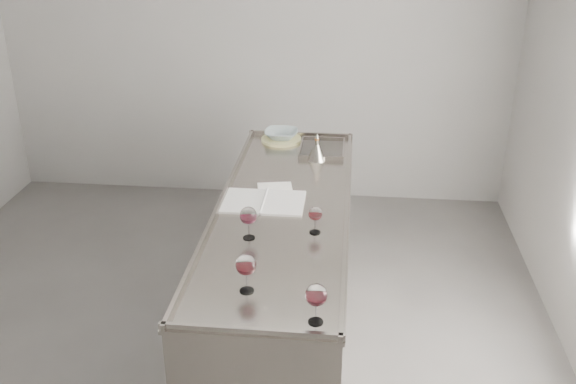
# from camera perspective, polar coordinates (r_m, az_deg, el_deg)

# --- Properties ---
(room_shell) EXTENTS (4.54, 5.04, 2.84)m
(room_shell) POSITION_cam_1_polar(r_m,az_deg,el_deg) (3.33, -9.65, 3.96)
(room_shell) COLOR #4D4A48
(room_shell) RESTS_ON ground
(counter) EXTENTS (0.77, 2.42, 0.97)m
(counter) POSITION_cam_1_polar(r_m,az_deg,el_deg) (3.92, -0.42, -7.43)
(counter) COLOR gray
(counter) RESTS_ON ground
(wine_glass_left) EXTENTS (0.09, 0.09, 0.18)m
(wine_glass_left) POSITION_cam_1_polar(r_m,az_deg,el_deg) (3.31, -3.55, -2.18)
(wine_glass_left) COLOR white
(wine_glass_left) RESTS_ON counter
(wine_glass_middle) EXTENTS (0.09, 0.09, 0.19)m
(wine_glass_middle) POSITION_cam_1_polar(r_m,az_deg,el_deg) (2.87, -3.75, -6.57)
(wine_glass_middle) COLOR white
(wine_glass_middle) RESTS_ON counter
(wine_glass_right) EXTENTS (0.09, 0.09, 0.18)m
(wine_glass_right) POSITION_cam_1_polar(r_m,az_deg,el_deg) (2.68, 2.52, -9.23)
(wine_glass_right) COLOR white
(wine_glass_right) RESTS_ON counter
(wine_glass_small) EXTENTS (0.07, 0.07, 0.15)m
(wine_glass_small) POSITION_cam_1_polar(r_m,az_deg,el_deg) (3.37, 2.44, -2.01)
(wine_glass_small) COLOR white
(wine_glass_small) RESTS_ON counter
(notebook) EXTENTS (0.47, 0.33, 0.02)m
(notebook) POSITION_cam_1_polar(r_m,az_deg,el_deg) (3.73, -2.17, -0.88)
(notebook) COLOR white
(notebook) RESTS_ON counter
(loose_paper_top) EXTENTS (0.26, 0.33, 0.00)m
(loose_paper_top) POSITION_cam_1_polar(r_m,az_deg,el_deg) (3.86, -1.11, -0.03)
(loose_paper_top) COLOR white
(loose_paper_top) RESTS_ON counter
(trivet) EXTENTS (0.31, 0.31, 0.02)m
(trivet) POSITION_cam_1_polar(r_m,az_deg,el_deg) (4.69, -0.59, 4.70)
(trivet) COLOR beige
(trivet) RESTS_ON counter
(ceramic_bowl) EXTENTS (0.25, 0.25, 0.06)m
(ceramic_bowl) POSITION_cam_1_polar(r_m,az_deg,el_deg) (4.68, -0.60, 5.16)
(ceramic_bowl) COLOR #86999C
(ceramic_bowl) RESTS_ON trivet
(wine_funnel) EXTENTS (0.13, 0.13, 0.19)m
(wine_funnel) POSITION_cam_1_polar(r_m,az_deg,el_deg) (4.33, 2.58, 3.61)
(wine_funnel) COLOR gray
(wine_funnel) RESTS_ON counter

